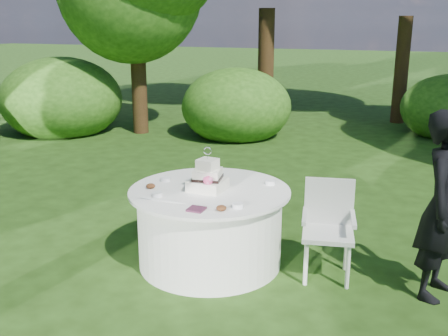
{
  "coord_description": "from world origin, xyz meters",
  "views": [
    {
      "loc": [
        1.91,
        -4.4,
        2.34
      ],
      "look_at": [
        0.15,
        0.0,
        1.0
      ],
      "focal_mm": 42.0,
      "sensor_mm": 36.0,
      "label": 1
    }
  ],
  "objects_px": {
    "chair": "(328,222)",
    "table": "(210,226)",
    "napkins": "(196,209)",
    "guest": "(444,206)",
    "cake": "(208,178)"
  },
  "relations": [
    {
      "from": "napkins",
      "to": "cake",
      "type": "relative_size",
      "value": 0.33
    },
    {
      "from": "cake",
      "to": "chair",
      "type": "xyz_separation_m",
      "value": [
        1.13,
        0.22,
        -0.36
      ]
    },
    {
      "from": "cake",
      "to": "chair",
      "type": "bearing_deg",
      "value": 11.16
    },
    {
      "from": "napkins",
      "to": "guest",
      "type": "distance_m",
      "value": 2.1
    },
    {
      "from": "guest",
      "to": "table",
      "type": "xyz_separation_m",
      "value": [
        -2.09,
        -0.17,
        -0.43
      ]
    },
    {
      "from": "napkins",
      "to": "cake",
      "type": "bearing_deg",
      "value": 103.62
    },
    {
      "from": "napkins",
      "to": "guest",
      "type": "bearing_deg",
      "value": 20.56
    },
    {
      "from": "guest",
      "to": "cake",
      "type": "height_order",
      "value": "guest"
    },
    {
      "from": "napkins",
      "to": "table",
      "type": "xyz_separation_m",
      "value": [
        -0.12,
        0.57,
        -0.39
      ]
    },
    {
      "from": "cake",
      "to": "napkins",
      "type": "bearing_deg",
      "value": -76.38
    },
    {
      "from": "napkins",
      "to": "table",
      "type": "bearing_deg",
      "value": 102.11
    },
    {
      "from": "cake",
      "to": "table",
      "type": "bearing_deg",
      "value": 52.34
    },
    {
      "from": "chair",
      "to": "table",
      "type": "bearing_deg",
      "value": -169.48
    },
    {
      "from": "chair",
      "to": "napkins",
      "type": "bearing_deg",
      "value": -142.06
    },
    {
      "from": "guest",
      "to": "cake",
      "type": "relative_size",
      "value": 3.84
    }
  ]
}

